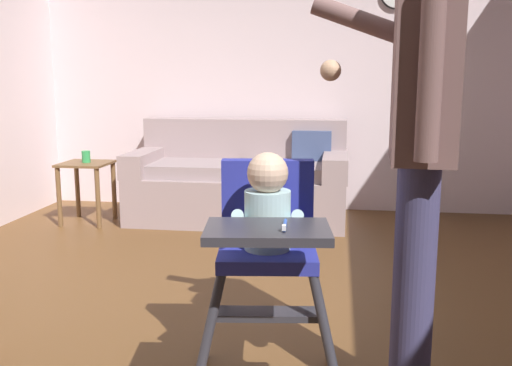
% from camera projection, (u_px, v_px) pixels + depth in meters
% --- Properties ---
extents(ground, '(6.12, 7.21, 0.10)m').
position_uv_depth(ground, '(224.00, 345.00, 2.73)').
color(ground, brown).
extents(wall_far, '(5.32, 0.06, 2.65)m').
position_uv_depth(wall_far, '(283.00, 67.00, 5.25)').
color(wall_far, silver).
rests_on(wall_far, ground).
extents(couch, '(1.85, 0.86, 0.86)m').
position_uv_depth(couch, '(240.00, 181.00, 4.96)').
color(couch, gray).
rests_on(couch, ground).
extents(high_chair, '(0.67, 0.78, 0.96)m').
position_uv_depth(high_chair, '(267.00, 231.00, 2.11)').
color(high_chair, '#2F2E36').
rests_on(high_chair, ground).
extents(adult_standing, '(0.51, 0.52, 1.73)m').
position_uv_depth(adult_standing, '(418.00, 147.00, 1.95)').
color(adult_standing, '#3D3A60').
rests_on(adult_standing, ground).
extents(side_table, '(0.40, 0.40, 0.52)m').
position_uv_depth(side_table, '(86.00, 179.00, 4.82)').
color(side_table, brown).
rests_on(side_table, ground).
extents(sippy_cup, '(0.07, 0.07, 0.10)m').
position_uv_depth(sippy_cup, '(86.00, 157.00, 4.79)').
color(sippy_cup, green).
rests_on(sippy_cup, side_table).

